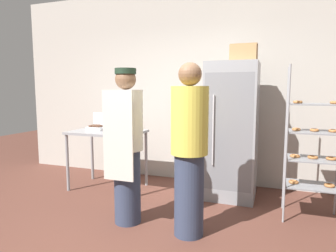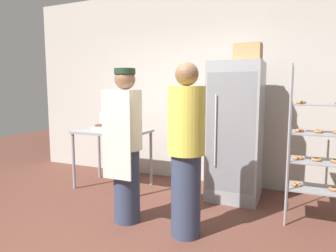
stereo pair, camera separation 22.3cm
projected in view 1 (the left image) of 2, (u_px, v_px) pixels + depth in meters
The scene contains 10 objects.
ground_plane at pixel (131, 244), 2.88m from camera, with size 14.00×14.00×0.00m, color brown.
back_wall at pixel (194, 86), 4.82m from camera, with size 6.40×0.12×3.08m, color #B7B2A8.
refrigerator at pixel (231, 131), 4.07m from camera, with size 0.67×0.68×1.84m.
baking_rack at pixel (313, 145), 3.36m from camera, with size 0.60×0.46×1.75m.
prep_counter at pixel (107, 138), 4.44m from camera, with size 1.06×0.70×0.87m.
donut_box at pixel (97, 127), 4.53m from camera, with size 0.25×0.21×0.25m.
blender_pitcher at pixel (114, 123), 4.42m from camera, with size 0.11×0.11×0.28m.
cardboard_storage_box at pixel (244, 53), 3.90m from camera, with size 0.34×0.31×0.23m.
person_baker at pixel (126, 144), 3.26m from camera, with size 0.36×0.38×1.70m.
person_customer at pixel (189, 149), 2.97m from camera, with size 0.37×0.37×1.74m.
Camera 1 is at (1.26, -2.44, 1.48)m, focal length 32.00 mm.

